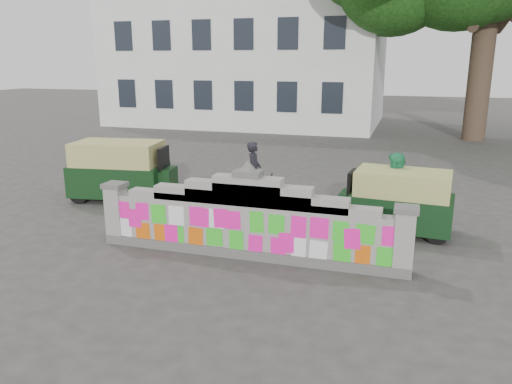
% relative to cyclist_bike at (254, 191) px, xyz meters
% --- Properties ---
extents(ground, '(100.00, 100.00, 0.00)m').
position_rel_cyclist_bike_xyz_m(ground, '(0.93, -3.36, -0.46)').
color(ground, '#383533').
rests_on(ground, ground).
extents(parapet_wall, '(6.48, 0.44, 2.01)m').
position_rel_cyclist_bike_xyz_m(parapet_wall, '(0.93, -3.37, 0.29)').
color(parapet_wall, '#4C4C49').
rests_on(parapet_wall, ground).
extents(building, '(16.00, 10.00, 8.90)m').
position_rel_cyclist_bike_xyz_m(building, '(-6.07, 18.62, 3.55)').
color(building, silver).
rests_on(building, ground).
extents(cyclist_bike, '(1.84, 0.95, 0.92)m').
position_rel_cyclist_bike_xyz_m(cyclist_bike, '(0.00, 0.00, 0.00)').
color(cyclist_bike, black).
rests_on(cyclist_bike, ground).
extents(cyclist_rider, '(0.48, 0.63, 1.56)m').
position_rel_cyclist_bike_xyz_m(cyclist_rider, '(0.00, 0.00, 0.32)').
color(cyclist_rider, black).
rests_on(cyclist_rider, ground).
extents(pedestrian, '(1.09, 1.11, 1.80)m').
position_rel_cyclist_bike_xyz_m(pedestrian, '(3.67, -0.58, 0.44)').
color(pedestrian, '#299761').
rests_on(pedestrian, ground).
extents(rickshaw_left, '(3.10, 1.74, 1.67)m').
position_rel_cyclist_bike_xyz_m(rickshaw_left, '(-3.84, -0.33, 0.41)').
color(rickshaw_left, black).
rests_on(rickshaw_left, ground).
extents(rickshaw_right, '(2.68, 1.41, 1.46)m').
position_rel_cyclist_bike_xyz_m(rickshaw_right, '(3.77, -0.87, 0.29)').
color(rickshaw_right, black).
rests_on(rickshaw_right, ground).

